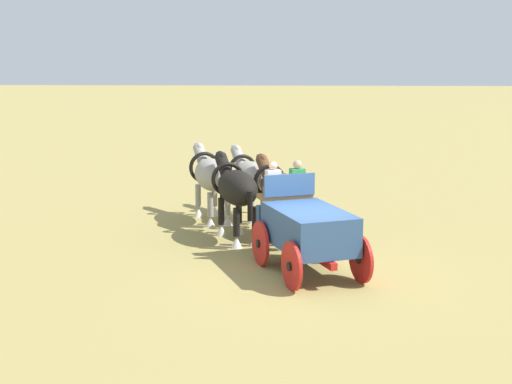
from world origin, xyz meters
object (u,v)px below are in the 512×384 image
(draft_horse_lead_near, at_px, (211,176))
(draft_horse_lead_off, at_px, (250,177))
(show_wagon, at_px, (306,227))
(draft_horse_rear_off, at_px, (280,191))
(draft_horse_rear_near, at_px, (236,189))

(draft_horse_lead_near, height_order, draft_horse_lead_off, draft_horse_lead_near)
(show_wagon, height_order, draft_horse_rear_off, show_wagon)
(draft_horse_rear_off, height_order, draft_horse_lead_off, draft_horse_rear_off)
(draft_horse_lead_near, relative_size, draft_horse_lead_off, 0.98)
(draft_horse_rear_near, height_order, draft_horse_rear_off, draft_horse_rear_near)
(draft_horse_rear_near, xyz_separation_m, draft_horse_rear_off, (0.48, -1.21, -0.12))
(show_wagon, xyz_separation_m, draft_horse_rear_near, (2.96, 1.88, 0.36))
(draft_horse_rear_off, relative_size, draft_horse_lead_near, 1.02)
(draft_horse_rear_off, xyz_separation_m, draft_horse_lead_near, (1.93, 2.17, 0.09))
(show_wagon, bearing_deg, draft_horse_rear_near, 32.40)
(show_wagon, relative_size, draft_horse_rear_off, 1.76)
(show_wagon, xyz_separation_m, draft_horse_rear_off, (3.44, 0.67, 0.24))
(draft_horse_rear_near, height_order, draft_horse_lead_near, draft_horse_rear_near)
(draft_horse_rear_off, distance_m, draft_horse_lead_off, 2.61)
(draft_horse_rear_near, distance_m, draft_horse_rear_off, 1.31)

